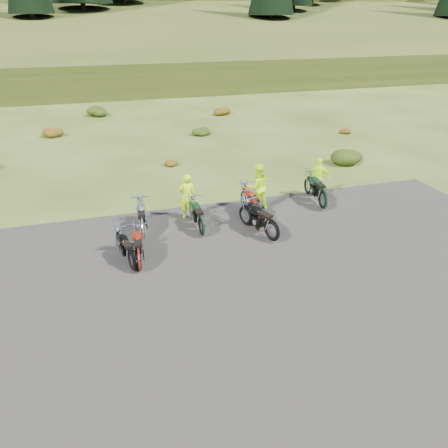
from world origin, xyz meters
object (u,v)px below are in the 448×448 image
object	(u,v)px
motorcycle_7	(322,209)
person_middle	(187,197)
motorcycle_0	(133,270)
motorcycle_3	(144,239)

from	to	relation	value
motorcycle_7	person_middle	bearing A→B (deg)	86.91
motorcycle_0	person_middle	distance (m)	3.98
motorcycle_0	person_middle	xyz separation A→B (m)	(2.37, 3.08, 0.85)
motorcycle_7	person_middle	world-z (taller)	person_middle
person_middle	motorcycle_0	bearing A→B (deg)	56.01
motorcycle_0	motorcycle_7	bearing A→B (deg)	-84.65
motorcycle_3	motorcycle_7	world-z (taller)	motorcycle_7
motorcycle_3	motorcycle_7	xyz separation A→B (m)	(6.97, 0.47, 0.00)
motorcycle_7	motorcycle_3	bearing A→B (deg)	98.64
motorcycle_3	person_middle	distance (m)	2.32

